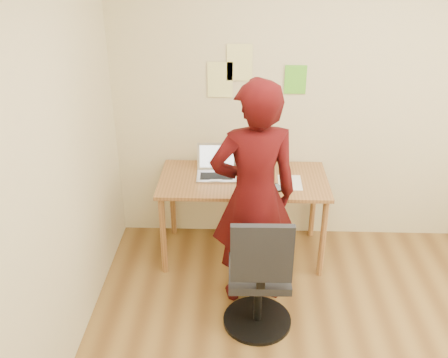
{
  "coord_description": "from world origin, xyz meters",
  "views": [
    {
      "loc": [
        -0.65,
        -2.33,
        2.61
      ],
      "look_at": [
        -0.76,
        0.95,
        0.95
      ],
      "focal_mm": 40.0,
      "sensor_mm": 36.0,
      "label": 1
    }
  ],
  "objects_px": {
    "desk": "(243,188)",
    "office_chair": "(259,282)",
    "person": "(254,197)",
    "phone": "(278,188)",
    "laptop": "(217,169)"
  },
  "relations": [
    {
      "from": "desk",
      "to": "office_chair",
      "type": "height_order",
      "value": "office_chair"
    },
    {
      "from": "phone",
      "to": "office_chair",
      "type": "distance_m",
      "value": 0.87
    },
    {
      "from": "phone",
      "to": "person",
      "type": "distance_m",
      "value": 0.46
    },
    {
      "from": "laptop",
      "to": "office_chair",
      "type": "distance_m",
      "value": 1.14
    },
    {
      "from": "laptop",
      "to": "person",
      "type": "xyz_separation_m",
      "value": [
        0.3,
        -0.63,
        0.09
      ]
    },
    {
      "from": "desk",
      "to": "person",
      "type": "bearing_deg",
      "value": -82.52
    },
    {
      "from": "laptop",
      "to": "phone",
      "type": "distance_m",
      "value": 0.56
    },
    {
      "from": "person",
      "to": "phone",
      "type": "bearing_deg",
      "value": -128.21
    },
    {
      "from": "desk",
      "to": "phone",
      "type": "xyz_separation_m",
      "value": [
        0.28,
        -0.16,
        0.09
      ]
    },
    {
      "from": "desk",
      "to": "person",
      "type": "height_order",
      "value": "person"
    },
    {
      "from": "phone",
      "to": "person",
      "type": "bearing_deg",
      "value": -144.98
    },
    {
      "from": "desk",
      "to": "person",
      "type": "xyz_separation_m",
      "value": [
        0.07,
        -0.56,
        0.22
      ]
    },
    {
      "from": "phone",
      "to": "office_chair",
      "type": "height_order",
      "value": "office_chair"
    },
    {
      "from": "laptop",
      "to": "desk",
      "type": "bearing_deg",
      "value": -18.94
    },
    {
      "from": "laptop",
      "to": "person",
      "type": "bearing_deg",
      "value": -66.27
    }
  ]
}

